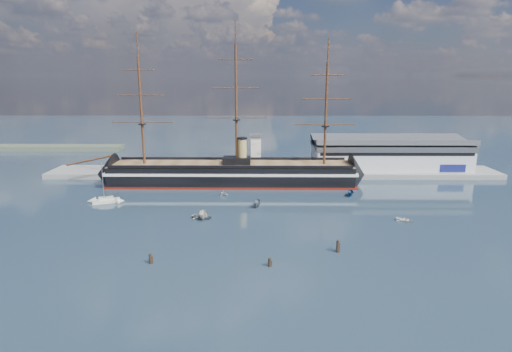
{
  "coord_description": "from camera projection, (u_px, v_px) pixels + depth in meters",
  "views": [
    {
      "loc": [
        4.07,
        -93.66,
        39.21
      ],
      "look_at": [
        3.27,
        35.0,
        9.0
      ],
      "focal_mm": 30.0,
      "sensor_mm": 36.0,
      "label": 1
    }
  ],
  "objects": [
    {
      "name": "motorboat_e",
      "position": [
        405.0,
        221.0,
        118.08
      ],
      "size": [
        2.8,
        3.15,
        1.42
      ],
      "primitive_type": "imported",
      "rotation": [
        0.0,
        0.0,
        0.92
      ],
      "color": "silver",
      "rests_on": "ground"
    },
    {
      "name": "piling_near_mid",
      "position": [
        270.0,
        266.0,
        90.16
      ],
      "size": [
        0.64,
        0.64,
        2.55
      ],
      "primitive_type": "cylinder",
      "color": "black",
      "rests_on": "ground"
    },
    {
      "name": "quay_tower",
      "position": [
        256.0,
        152.0,
        168.99
      ],
      "size": [
        5.0,
        5.0,
        15.0
      ],
      "color": "silver",
      "rests_on": "ground"
    },
    {
      "name": "piling_near_left",
      "position": [
        151.0,
        263.0,
        91.6
      ],
      "size": [
        0.64,
        0.64,
        2.89
      ],
      "primitive_type": "cylinder",
      "color": "black",
      "rests_on": "ground"
    },
    {
      "name": "motorboat_f",
      "position": [
        351.0,
        196.0,
        142.79
      ],
      "size": [
        5.87,
        3.24,
        2.22
      ],
      "primitive_type": "imported",
      "rotation": [
        0.0,
        0.0,
        -0.23
      ],
      "color": "navy",
      "rests_on": "ground"
    },
    {
      "name": "warehouse",
      "position": [
        389.0,
        154.0,
        175.88
      ],
      "size": [
        63.0,
        21.0,
        11.6
      ],
      "color": "#B7BABC",
      "rests_on": "ground"
    },
    {
      "name": "motorboat_c",
      "position": [
        257.0,
        207.0,
        131.22
      ],
      "size": [
        6.22,
        3.13,
        2.38
      ],
      "primitive_type": "imported",
      "rotation": [
        0.0,
        0.0,
        -0.17
      ],
      "color": "slate",
      "rests_on": "ground"
    },
    {
      "name": "motorboat_d",
      "position": [
        224.0,
        196.0,
        143.43
      ],
      "size": [
        5.75,
        5.02,
        1.98
      ],
      "primitive_type": "imported",
      "rotation": [
        0.0,
        0.0,
        0.61
      ],
      "color": "silver",
      "rests_on": "ground"
    },
    {
      "name": "ground",
      "position": [
        246.0,
        199.0,
        139.11
      ],
      "size": [
        600.0,
        600.0,
        0.0
      ],
      "primitive_type": "plane",
      "color": "#1E303F",
      "rests_on": "ground"
    },
    {
      "name": "quay",
      "position": [
        273.0,
        175.0,
        174.09
      ],
      "size": [
        180.0,
        18.0,
        2.0
      ],
      "primitive_type": "cube",
      "color": "slate",
      "rests_on": "ground"
    },
    {
      "name": "warship",
      "position": [
        227.0,
        174.0,
        157.7
      ],
      "size": [
        112.9,
        16.53,
        53.94
      ],
      "rotation": [
        0.0,
        0.0,
        -0.0
      ],
      "color": "black",
      "rests_on": "ground"
    },
    {
      "name": "sailboat",
      "position": [
        106.0,
        200.0,
        135.23
      ],
      "size": [
        8.67,
        5.39,
        13.38
      ],
      "rotation": [
        0.0,
        0.0,
        0.38
      ],
      "color": "beige",
      "rests_on": "ground"
    },
    {
      "name": "motorboat_b",
      "position": [
        202.0,
        219.0,
        120.43
      ],
      "size": [
        2.64,
        4.03,
        1.75
      ],
      "primitive_type": "imported",
      "rotation": [
        0.0,
        0.0,
        1.24
      ],
      "color": "gray",
      "rests_on": "ground"
    },
    {
      "name": "motorboat_a",
      "position": [
        203.0,
        219.0,
        120.06
      ],
      "size": [
        6.69,
        3.03,
        2.59
      ],
      "primitive_type": "imported",
      "rotation": [
        0.0,
        0.0,
        0.1
      ],
      "color": "beige",
      "rests_on": "ground"
    },
    {
      "name": "piling_near_right",
      "position": [
        337.0,
        252.0,
        97.36
      ],
      "size": [
        0.64,
        0.64,
        3.59
      ],
      "primitive_type": "cylinder",
      "color": "black",
      "rests_on": "ground"
    }
  ]
}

